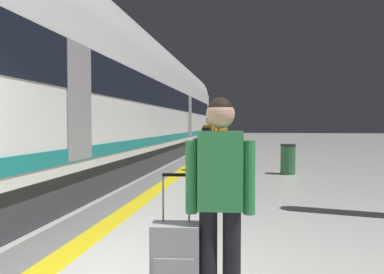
# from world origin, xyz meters

# --- Properties ---
(safety_line_strip) EXTENTS (0.36, 80.00, 0.01)m
(safety_line_strip) POSITION_xyz_m (-0.73, 10.00, 0.00)
(safety_line_strip) COLOR yellow
(safety_line_strip) RESTS_ON ground
(tactile_edge_band) EXTENTS (0.76, 80.00, 0.01)m
(tactile_edge_band) POSITION_xyz_m (-1.13, 10.00, 0.00)
(tactile_edge_band) COLOR slate
(tactile_edge_band) RESTS_ON ground
(high_speed_train) EXTENTS (2.94, 35.23, 4.97)m
(high_speed_train) POSITION_xyz_m (-2.98, 8.61, 2.51)
(high_speed_train) COLOR #38383D
(high_speed_train) RESTS_ON ground
(traveller_foreground) EXTENTS (0.54, 0.23, 1.73)m
(traveller_foreground) POSITION_xyz_m (1.15, 0.04, 1.00)
(traveller_foreground) COLOR black
(traveller_foreground) RESTS_ON ground
(rolling_suitcase_foreground) EXTENTS (0.40, 0.27, 1.13)m
(rolling_suitcase_foreground) POSITION_xyz_m (0.80, 0.01, 0.40)
(rolling_suitcase_foreground) COLOR #9E9EA3
(rolling_suitcase_foreground) RESTS_ON ground
(passenger_near) EXTENTS (0.50, 0.28, 1.65)m
(passenger_near) POSITION_xyz_m (0.12, 15.06, 0.96)
(passenger_near) COLOR brown
(passenger_near) RESTS_ON ground
(duffel_bag_near) EXTENTS (0.44, 0.26, 0.36)m
(duffel_bag_near) POSITION_xyz_m (-0.20, 14.93, 0.15)
(duffel_bag_near) COLOR brown
(duffel_bag_near) RESTS_ON ground
(passenger_mid) EXTENTS (0.51, 0.42, 1.75)m
(passenger_mid) POSITION_xyz_m (0.10, 9.07, 1.04)
(passenger_mid) COLOR #383842
(passenger_mid) RESTS_ON ground
(suitcase_mid) EXTENTS (0.42, 0.32, 1.06)m
(suitcase_mid) POSITION_xyz_m (-0.21, 8.89, 0.37)
(suitcase_mid) COLOR #596038
(suitcase_mid) RESTS_ON ground
(waste_bin) EXTENTS (0.46, 0.46, 0.91)m
(waste_bin) POSITION_xyz_m (2.55, 8.61, 0.46)
(waste_bin) COLOR #2D6638
(waste_bin) RESTS_ON ground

